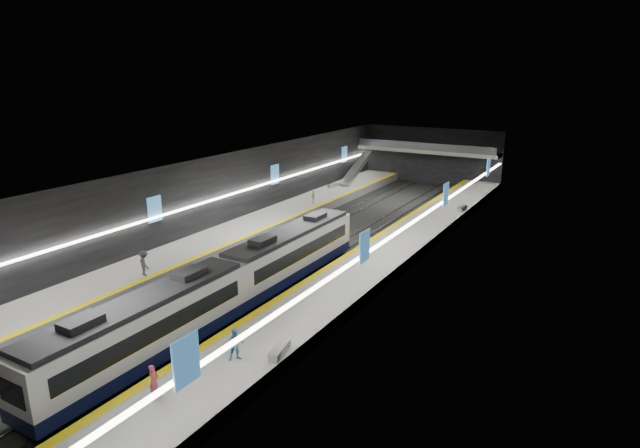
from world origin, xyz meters
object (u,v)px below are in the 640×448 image
Objects in this scene: bench_right_near at (279,350)px; passenger_right_a at (154,381)px; passenger_left_a at (313,196)px; passenger_right_b at (236,345)px; escalator at (356,168)px; bench_left_far at (333,186)px; passenger_left_b at (144,263)px; train at (230,283)px; bench_right_far at (462,209)px.

passenger_right_a is at bearing -128.24° from bench_right_near.
passenger_left_a is (-15.94, 30.26, 0.56)m from bench_right_near.
passenger_right_a is at bearing -158.61° from passenger_right_b.
bench_right_near is at bearing -46.28° from passenger_right_a.
escalator is 4.97m from bench_left_far.
bench_left_far is 1.11× the size of passenger_left_a.
bench_left_far is at bearing -64.47° from passenger_left_b.
train reaches higher than passenger_right_a.
escalator reaches higher than bench_right_near.
bench_left_far is at bearing 59.38° from passenger_right_b.
escalator reaches higher than bench_right_far.
bench_right_far is 1.26× the size of passenger_left_a.
passenger_left_a is at bearing 61.54° from passenger_right_b.
bench_right_far is at bearing -25.54° from escalator.
passenger_left_a is (-15.95, -5.28, 0.56)m from bench_right_far.
passenger_left_b reaches higher than passenger_right_b.
train is 18.68× the size of passenger_left_a.
train is 36.45m from bench_left_far.
bench_left_far is at bearing -2.20° from passenger_right_a.
bench_right_far is 41.84m from passenger_right_a.
bench_right_near is at bearing -68.74° from escalator.
bench_left_far is 18.45m from bench_right_far.
bench_left_far is 1.09× the size of passenger_right_a.
passenger_right_a is (-2.98, -41.73, 0.57)m from bench_right_far.
passenger_right_a is 0.89× the size of passenger_right_b.
bench_right_far reaches higher than bench_left_far.
bench_left_far is 43.10m from bench_right_near.
passenger_right_a is 16.36m from passenger_left_b.
passenger_left_a is at bearing 105.17° from bench_right_near.
bench_right_near is 2.42m from passenger_right_b.
passenger_left_b is at bearing 151.04° from bench_right_near.
bench_right_far is 1.10× the size of passenger_right_b.
passenger_left_b is (2.74, -34.62, 0.76)m from bench_left_far.
passenger_left_b is (-8.36, 0.08, -0.22)m from train.
escalator is at bearing -4.94° from passenger_right_a.
bench_left_far is 9.13m from passenger_left_a.
passenger_left_a is 0.83× the size of passenger_left_b.
train is 18.45× the size of passenger_right_a.
escalator is 47.83m from passenger_right_b.
bench_right_far is at bearing -95.32° from passenger_left_b.
bench_right_near reaches higher than bench_left_far.
passenger_right_b reaches higher than passenger_left_a.
escalator is 4.91× the size of passenger_right_a.
bench_right_near is at bearing -88.28° from bench_right_far.
passenger_left_a is (-12.97, 36.45, -0.01)m from passenger_right_a.
bench_left_far is 0.91× the size of passenger_left_b.
passenger_left_a is at bearing -1.06° from passenger_right_a.
escalator is 46.89m from bench_right_near.
escalator is at bearing 156.20° from bench_right_far.
bench_left_far is at bearing 170.56° from bench_right_far.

